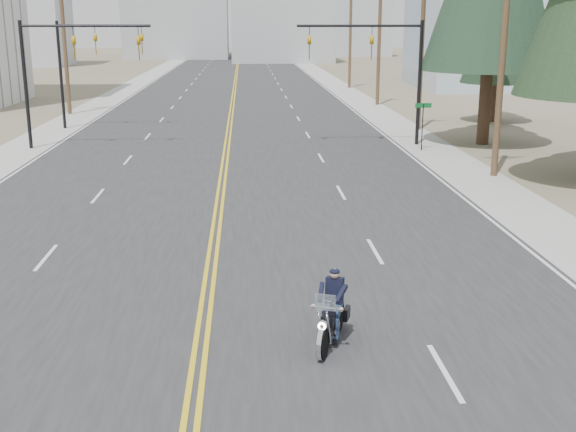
# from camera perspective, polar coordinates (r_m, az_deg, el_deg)

# --- Properties ---
(road) EXTENTS (20.00, 200.00, 0.01)m
(road) POSITION_cam_1_polar(r_m,az_deg,el_deg) (79.35, -4.25, 10.02)
(road) COLOR #303033
(road) RESTS_ON ground
(sidewalk_left) EXTENTS (3.00, 200.00, 0.01)m
(sidewalk_left) POSITION_cam_1_polar(r_m,az_deg,el_deg) (80.32, -12.60, 9.77)
(sidewalk_left) COLOR #A5A5A0
(sidewalk_left) RESTS_ON ground
(sidewalk_right) EXTENTS (3.00, 200.00, 0.01)m
(sidewalk_right) POSITION_cam_1_polar(r_m,az_deg,el_deg) (80.03, 4.14, 10.06)
(sidewalk_right) COLOR #A5A5A0
(sidewalk_right) RESTS_ON ground
(traffic_mast_left) EXTENTS (7.10, 0.26, 7.00)m
(traffic_mast_left) POSITION_cam_1_polar(r_m,az_deg,el_deg) (42.29, -17.52, 11.74)
(traffic_mast_left) COLOR black
(traffic_mast_left) RESTS_ON ground
(traffic_mast_right) EXTENTS (7.10, 0.26, 7.00)m
(traffic_mast_right) POSITION_cam_1_polar(r_m,az_deg,el_deg) (41.85, 7.67, 12.26)
(traffic_mast_right) COLOR black
(traffic_mast_right) RESTS_ON ground
(traffic_mast_far) EXTENTS (6.10, 0.26, 7.00)m
(traffic_mast_far) POSITION_cam_1_polar(r_m,az_deg,el_deg) (50.16, -15.72, 12.21)
(traffic_mast_far) COLOR black
(traffic_mast_far) RESTS_ON ground
(street_sign) EXTENTS (0.90, 0.06, 2.62)m
(street_sign) POSITION_cam_1_polar(r_m,az_deg,el_deg) (40.56, 10.60, 7.61)
(street_sign) COLOR black
(street_sign) RESTS_ON ground
(utility_pole_b) EXTENTS (2.20, 0.30, 11.50)m
(utility_pole_b) POSITION_cam_1_polar(r_m,az_deg,el_deg) (34.04, 16.66, 12.94)
(utility_pole_b) COLOR brown
(utility_pole_b) RESTS_ON ground
(utility_pole_c) EXTENTS (2.20, 0.30, 11.00)m
(utility_pole_c) POSITION_cam_1_polar(r_m,az_deg,el_deg) (48.43, 10.53, 13.44)
(utility_pole_c) COLOR brown
(utility_pole_c) RESTS_ON ground
(utility_pole_d) EXTENTS (2.20, 0.30, 11.50)m
(utility_pole_d) POSITION_cam_1_polar(r_m,az_deg,el_deg) (63.10, 7.24, 14.11)
(utility_pole_d) COLOR brown
(utility_pole_d) RESTS_ON ground
(utility_pole_e) EXTENTS (2.20, 0.30, 11.00)m
(utility_pole_e) POSITION_cam_1_polar(r_m,az_deg,el_deg) (79.88, 4.95, 14.15)
(utility_pole_e) COLOR brown
(utility_pole_e) RESTS_ON ground
(utility_pole_left) EXTENTS (2.20, 0.30, 10.50)m
(utility_pole_left) POSITION_cam_1_polar(r_m,az_deg,el_deg) (58.64, -17.25, 13.02)
(utility_pole_left) COLOR brown
(utility_pole_left) RESTS_ON ground
(haze_bldg_b) EXTENTS (18.00, 14.00, 14.00)m
(haze_bldg_b) POSITION_cam_1_polar(r_m,az_deg,el_deg) (134.22, -0.50, 15.07)
(haze_bldg_b) COLOR #ADB2B7
(haze_bldg_b) RESTS_ON ground
(haze_bldg_c) EXTENTS (16.00, 12.00, 18.00)m
(haze_bldg_c) POSITION_cam_1_polar(r_m,az_deg,el_deg) (125.28, 15.23, 15.49)
(haze_bldg_c) COLOR #B7BCC6
(haze_bldg_c) RESTS_ON ground
(haze_bldg_e) EXTENTS (14.00, 14.00, 12.00)m
(haze_bldg_e) POSITION_cam_1_polar(r_m,az_deg,el_deg) (160.84, 5.29, 14.65)
(haze_bldg_e) COLOR #B7BCC6
(haze_bldg_e) RESTS_ON ground
(motorcyclist) EXTENTS (1.58, 2.31, 1.66)m
(motorcyclist) POSITION_cam_1_polar(r_m,az_deg,el_deg) (15.86, 3.44, -7.34)
(motorcyclist) COLOR black
(motorcyclist) RESTS_ON ground
(conifer_far) EXTENTS (5.16, 5.16, 13.82)m
(conifer_far) POSITION_cam_1_polar(r_m,az_deg,el_deg) (53.74, 16.57, 15.56)
(conifer_far) COLOR #382619
(conifer_far) RESTS_ON ground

